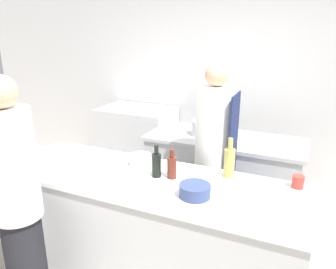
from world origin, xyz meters
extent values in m
cube|color=silver|center=(0.00, 2.13, 1.40)|extent=(8.00, 0.06, 2.80)
cube|color=silver|center=(0.00, 0.00, 0.45)|extent=(2.35, 0.75, 0.89)
cube|color=white|center=(0.00, 0.00, 0.91)|extent=(2.44, 0.78, 0.04)
cube|color=silver|center=(0.28, 1.20, 0.45)|extent=(1.59, 0.67, 0.89)
cube|color=silver|center=(0.28, 1.20, 0.91)|extent=(1.65, 0.69, 0.04)
cube|color=silver|center=(-1.10, 1.74, 0.50)|extent=(0.98, 0.67, 1.00)
cube|color=black|center=(-1.10, 1.41, 0.28)|extent=(0.78, 0.01, 0.35)
cube|color=black|center=(-1.10, 1.41, 0.96)|extent=(0.83, 0.01, 0.06)
cylinder|color=black|center=(-0.65, -0.68, 0.41)|extent=(0.27, 0.27, 0.82)
cylinder|color=white|center=(-0.65, -0.68, 1.19)|extent=(0.32, 0.32, 0.75)
cylinder|color=black|center=(0.30, 0.72, 0.40)|extent=(0.29, 0.29, 0.81)
cylinder|color=white|center=(0.30, 0.72, 1.18)|extent=(0.35, 0.35, 0.74)
cube|color=#19234C|center=(0.47, 0.72, 1.07)|extent=(0.02, 0.33, 0.85)
sphere|color=tan|center=(0.30, 0.72, 1.66)|extent=(0.21, 0.21, 0.21)
cylinder|color=#5B2319|center=(0.16, 0.07, 1.02)|extent=(0.07, 0.07, 0.17)
cylinder|color=#5B2319|center=(0.16, 0.07, 1.13)|extent=(0.03, 0.03, 0.07)
cylinder|color=#B2A84C|center=(0.55, 0.28, 1.05)|extent=(0.08, 0.08, 0.23)
cylinder|color=#B2A84C|center=(0.55, 0.28, 1.20)|extent=(0.04, 0.04, 0.09)
cylinder|color=black|center=(0.04, 0.05, 1.03)|extent=(0.07, 0.07, 0.19)
cylinder|color=black|center=(0.04, 0.05, 1.15)|extent=(0.03, 0.03, 0.07)
cylinder|color=navy|center=(0.42, -0.13, 0.98)|extent=(0.22, 0.22, 0.09)
cylinder|color=#B7BABC|center=(-0.19, 0.20, 0.98)|extent=(0.18, 0.18, 0.09)
cylinder|color=#B2382D|center=(1.05, 0.30, 0.98)|extent=(0.08, 0.08, 0.09)
cube|color=white|center=(0.75, 0.02, 0.94)|extent=(0.38, 0.26, 0.01)
cylinder|color=silver|center=(0.04, 1.19, 1.01)|extent=(0.26, 0.26, 0.16)
camera|label=1|loc=(1.08, -2.04, 2.03)|focal=35.00mm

